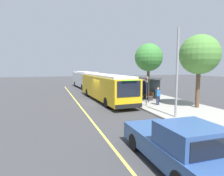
{
  "coord_description": "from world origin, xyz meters",
  "views": [
    {
      "loc": [
        19.95,
        -4.94,
        3.8
      ],
      "look_at": [
        1.93,
        0.92,
        1.73
      ],
      "focal_mm": 30.89,
      "sensor_mm": 36.0,
      "label": 1
    }
  ],
  "objects": [
    {
      "name": "ground_plane",
      "position": [
        0.0,
        0.0,
        0.0
      ],
      "size": [
        120.0,
        120.0,
        0.0
      ],
      "primitive_type": "plane",
      "color": "#38383A"
    },
    {
      "name": "sidewalk_curb",
      "position": [
        0.0,
        6.0,
        0.07
      ],
      "size": [
        44.0,
        6.4,
        0.15
      ],
      "primitive_type": "cube",
      "color": "gray",
      "rests_on": "ground_plane"
    },
    {
      "name": "lane_stripe_center",
      "position": [
        0.0,
        -2.2,
        0.0
      ],
      "size": [
        36.0,
        0.14,
        0.01
      ],
      "primitive_type": "cube",
      "color": "#E0D64C",
      "rests_on": "ground_plane"
    },
    {
      "name": "transit_bus_main",
      "position": [
        -0.83,
        1.01,
        1.62
      ],
      "size": [
        12.43,
        3.19,
        2.95
      ],
      "color": "gold",
      "rests_on": "ground_plane"
    },
    {
      "name": "transit_bus_second",
      "position": [
        -14.88,
        1.14,
        1.62
      ],
      "size": [
        10.75,
        3.2,
        2.95
      ],
      "color": "white",
      "rests_on": "ground_plane"
    },
    {
      "name": "pickup_truck",
      "position": [
        14.06,
        -0.45,
        0.86
      ],
      "size": [
        5.41,
        2.07,
        1.85
      ],
      "color": "#2D4C84",
      "rests_on": "ground_plane"
    },
    {
      "name": "bus_shelter",
      "position": [
        0.89,
        5.57,
        1.92
      ],
      "size": [
        2.9,
        1.6,
        2.48
      ],
      "color": "#333338",
      "rests_on": "sidewalk_curb"
    },
    {
      "name": "waiting_bench",
      "position": [
        0.88,
        5.55,
        0.63
      ],
      "size": [
        1.6,
        0.48,
        0.95
      ],
      "color": "brown",
      "rests_on": "sidewalk_curb"
    },
    {
      "name": "route_sign_post",
      "position": [
        3.84,
        3.71,
        1.96
      ],
      "size": [
        0.44,
        0.08,
        2.8
      ],
      "color": "#333338",
      "rests_on": "sidewalk_curb"
    },
    {
      "name": "pedestrian_commuter",
      "position": [
        3.89,
        4.93,
        1.12
      ],
      "size": [
        0.24,
        0.4,
        1.69
      ],
      "color": "#282D47",
      "rests_on": "sidewalk_curb"
    },
    {
      "name": "street_tree_near_shelter",
      "position": [
        5.98,
        7.72,
        4.86
      ],
      "size": [
        3.5,
        3.5,
        6.49
      ],
      "color": "brown",
      "rests_on": "sidewalk_curb"
    },
    {
      "name": "street_tree_upstreet",
      "position": [
        -2.6,
        7.39,
        5.01
      ],
      "size": [
        3.61,
        3.61,
        6.7
      ],
      "color": "brown",
      "rests_on": "sidewalk_curb"
    },
    {
      "name": "utility_pole",
      "position": [
        8.23,
        3.78,
        3.35
      ],
      "size": [
        0.16,
        0.16,
        6.4
      ],
      "primitive_type": "cylinder",
      "color": "gray",
      "rests_on": "sidewalk_curb"
    }
  ]
}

